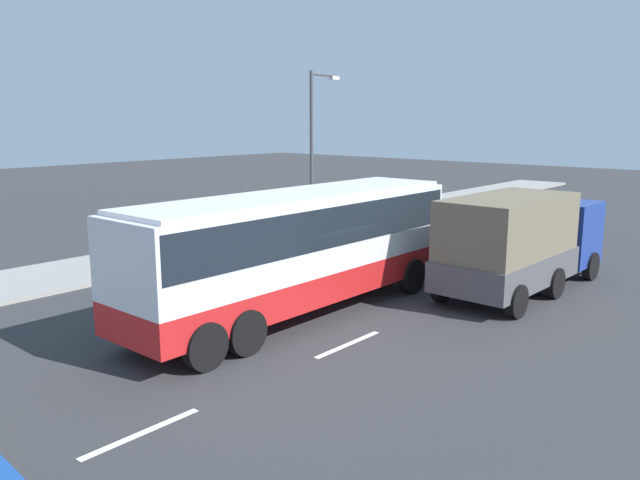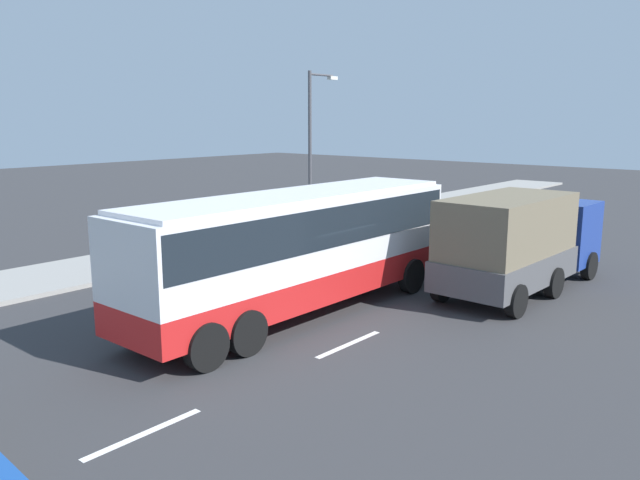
% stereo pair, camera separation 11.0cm
% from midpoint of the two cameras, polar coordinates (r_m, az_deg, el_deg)
% --- Properties ---
extents(ground_plane, '(120.00, 120.00, 0.00)m').
position_cam_midpoint_polar(ground_plane, '(18.43, -0.62, -6.28)').
color(ground_plane, '#333335').
extents(sidewalk_curb, '(80.00, 4.00, 0.15)m').
position_cam_midpoint_polar(sidewalk_curb, '(25.23, -16.59, -1.83)').
color(sidewalk_curb, gray).
rests_on(sidewalk_curb, ground_plane).
extents(lane_centreline, '(27.70, 0.16, 0.01)m').
position_cam_midpoint_polar(lane_centreline, '(12.35, -13.30, -15.59)').
color(lane_centreline, white).
rests_on(lane_centreline, ground_plane).
extents(coach_bus, '(11.10, 2.78, 3.45)m').
position_cam_midpoint_polar(coach_bus, '(17.52, -2.12, 0.02)').
color(coach_bus, red).
rests_on(coach_bus, ground_plane).
extents(cargo_truck, '(7.57, 2.82, 3.14)m').
position_cam_midpoint_polar(cargo_truck, '(20.97, 17.53, 0.07)').
color(cargo_truck, navy).
rests_on(cargo_truck, ground_plane).
extents(car_silver_hatch, '(4.84, 2.02, 1.47)m').
position_cam_midpoint_polar(car_silver_hatch, '(28.26, 15.40, 1.03)').
color(car_silver_hatch, silver).
rests_on(car_silver_hatch, ground_plane).
extents(pedestrian_near_curb, '(0.32, 0.32, 1.63)m').
position_cam_midpoint_polar(pedestrian_near_curb, '(23.16, -16.80, -0.41)').
color(pedestrian_near_curb, black).
rests_on(pedestrian_near_curb, sidewalk_curb).
extents(street_lamp, '(1.94, 0.24, 7.40)m').
position_cam_midpoint_polar(street_lamp, '(29.28, -0.77, 8.89)').
color(street_lamp, '#47474C').
rests_on(street_lamp, sidewalk_curb).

